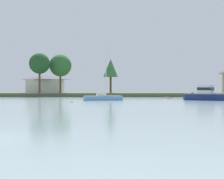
{
  "coord_description": "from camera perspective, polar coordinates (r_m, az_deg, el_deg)",
  "views": [
    {
      "loc": [
        5.57,
        -11.95,
        1.79
      ],
      "look_at": [
        5.29,
        28.23,
        1.87
      ],
      "focal_mm": 53.81,
      "sensor_mm": 36.0,
      "label": 1
    }
  ],
  "objects": [
    {
      "name": "far_shore_bank",
      "position": [
        108.52,
        -2.54,
        -0.8
      ],
      "size": [
        173.32,
        41.04,
        1.01
      ],
      "primitive_type": "cube",
      "color": "#4C563D",
      "rests_on": "ground"
    },
    {
      "name": "shore_tree_inland_b",
      "position": [
        98.33,
        -0.23,
        3.64
      ],
      "size": [
        4.26,
        4.26,
        9.94
      ],
      "color": "brown",
      "rests_on": "far_shore_bank"
    },
    {
      "name": "dinghy_white",
      "position": [
        70.55,
        9.39,
        -1.47
      ],
      "size": [
        1.4,
        2.85,
        0.5
      ],
      "color": "white",
      "rests_on": "ground"
    },
    {
      "name": "cottage_near_water",
      "position": [
        107.03,
        -11.2,
        1.02
      ],
      "size": [
        11.28,
        9.43,
        5.62
      ],
      "color": "silver",
      "rests_on": "far_shore_bank"
    },
    {
      "name": "mooring_buoy_white",
      "position": [
        48.4,
        -6.82,
        -2.16
      ],
      "size": [
        0.39,
        0.39,
        0.44
      ],
      "color": "white",
      "rests_on": "ground"
    },
    {
      "name": "shore_tree_far_right",
      "position": [
        97.52,
        -8.76,
        4.04
      ],
      "size": [
        6.35,
        6.35,
        11.07
      ],
      "color": "brown",
      "rests_on": "far_shore_bank"
    },
    {
      "name": "cruiser_navy",
      "position": [
        61.75,
        15.15,
        -1.24
      ],
      "size": [
        8.25,
        6.81,
        5.09
      ],
      "color": "navy",
      "rests_on": "ground"
    },
    {
      "name": "shore_tree_far_left",
      "position": [
        94.31,
        -12.21,
        4.32
      ],
      "size": [
        5.7,
        5.7,
        10.97
      ],
      "color": "brown",
      "rests_on": "far_shore_bank"
    },
    {
      "name": "sailboat_skyblue",
      "position": [
        58.77,
        -1.55,
        -1.65
      ],
      "size": [
        6.99,
        3.45,
        10.43
      ],
      "color": "#669ECC",
      "rests_on": "ground"
    }
  ]
}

